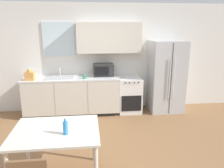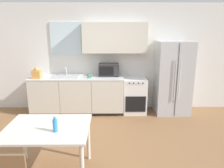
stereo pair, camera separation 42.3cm
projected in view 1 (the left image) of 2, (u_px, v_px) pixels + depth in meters
ground_plane at (97, 147)px, 3.98m from camera, size 12.00×12.00×0.00m
wall_back at (95, 55)px, 5.55m from camera, size 12.00×0.38×2.70m
kitchen_counter at (72, 96)px, 5.42m from camera, size 2.32×0.67×0.93m
oven_range at (129, 94)px, 5.60m from camera, size 0.57×0.64×0.89m
refrigerator at (166, 77)px, 5.56m from camera, size 0.83×0.72×1.80m
kitchen_sink at (59, 77)px, 5.28m from camera, size 0.67×0.43×0.21m
microwave at (103, 70)px, 5.47m from camera, size 0.50×0.36×0.30m
coffee_mug at (85, 77)px, 5.18m from camera, size 0.11×0.08×0.09m
grocery_bag_0 at (30, 75)px, 5.02m from camera, size 0.21×0.18×0.27m
dining_table at (56, 137)px, 2.99m from camera, size 1.17×0.94×0.77m
drink_bottle at (65, 127)px, 2.83m from camera, size 0.07×0.07×0.23m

